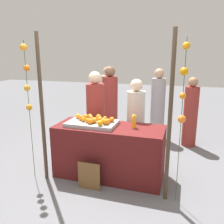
# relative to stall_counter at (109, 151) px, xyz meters

# --- Properties ---
(ground_plane) EXTENTS (24.00, 24.00, 0.00)m
(ground_plane) POSITION_rel_stall_counter_xyz_m (0.00, 0.00, -0.43)
(ground_plane) COLOR slate
(stall_counter) EXTENTS (1.75, 0.71, 0.86)m
(stall_counter) POSITION_rel_stall_counter_xyz_m (0.00, 0.00, 0.00)
(stall_counter) COLOR #5B1919
(stall_counter) RESTS_ON ground_plane
(orange_tray) EXTENTS (0.80, 0.50, 0.06)m
(orange_tray) POSITION_rel_stall_counter_xyz_m (-0.28, -0.02, 0.46)
(orange_tray) COLOR #9EA0A5
(orange_tray) RESTS_ON stall_counter
(orange_0) EXTENTS (0.08, 0.08, 0.08)m
(orange_0) POSITION_rel_stall_counter_xyz_m (-0.44, 0.09, 0.53)
(orange_0) COLOR orange
(orange_0) RESTS_ON orange_tray
(orange_1) EXTENTS (0.09, 0.09, 0.09)m
(orange_1) POSITION_rel_stall_counter_xyz_m (-0.22, 0.11, 0.53)
(orange_1) COLOR orange
(orange_1) RESTS_ON orange_tray
(orange_2) EXTENTS (0.08, 0.08, 0.08)m
(orange_2) POSITION_rel_stall_counter_xyz_m (-0.08, -0.06, 0.53)
(orange_2) COLOR orange
(orange_2) RESTS_ON orange_tray
(orange_3) EXTENTS (0.07, 0.07, 0.07)m
(orange_3) POSITION_rel_stall_counter_xyz_m (-0.33, -0.10, 0.53)
(orange_3) COLOR orange
(orange_3) RESTS_ON orange_tray
(orange_4) EXTENTS (0.08, 0.08, 0.08)m
(orange_4) POSITION_rel_stall_counter_xyz_m (-0.10, 0.08, 0.53)
(orange_4) COLOR orange
(orange_4) RESTS_ON orange_tray
(orange_5) EXTENTS (0.08, 0.08, 0.08)m
(orange_5) POSITION_rel_stall_counter_xyz_m (-0.38, 0.13, 0.53)
(orange_5) COLOR orange
(orange_5) RESTS_ON orange_tray
(orange_6) EXTENTS (0.08, 0.08, 0.08)m
(orange_6) POSITION_rel_stall_counter_xyz_m (-0.34, 0.07, 0.53)
(orange_6) COLOR orange
(orange_6) RESTS_ON orange_tray
(orange_7) EXTENTS (0.08, 0.08, 0.08)m
(orange_7) POSITION_rel_stall_counter_xyz_m (-0.01, -0.04, 0.53)
(orange_7) COLOR orange
(orange_7) RESTS_ON orange_tray
(orange_8) EXTENTS (0.07, 0.07, 0.07)m
(orange_8) POSITION_rel_stall_counter_xyz_m (-0.42, -0.06, 0.53)
(orange_8) COLOR orange
(orange_8) RESTS_ON orange_tray
(orange_9) EXTENTS (0.09, 0.09, 0.09)m
(orange_9) POSITION_rel_stall_counter_xyz_m (-0.02, -0.12, 0.53)
(orange_9) COLOR orange
(orange_9) RESTS_ON orange_tray
(orange_10) EXTENTS (0.09, 0.09, 0.09)m
(orange_10) POSITION_rel_stall_counter_xyz_m (-0.08, -0.20, 0.53)
(orange_10) COLOR orange
(orange_10) RESTS_ON orange_tray
(orange_11) EXTENTS (0.09, 0.09, 0.09)m
(orange_11) POSITION_rel_stall_counter_xyz_m (-0.22, -0.08, 0.53)
(orange_11) COLOR orange
(orange_11) RESTS_ON orange_tray
(orange_12) EXTENTS (0.09, 0.09, 0.09)m
(orange_12) POSITION_rel_stall_counter_xyz_m (-0.26, -0.15, 0.53)
(orange_12) COLOR orange
(orange_12) RESTS_ON orange_tray
(orange_13) EXTENTS (0.08, 0.08, 0.08)m
(orange_13) POSITION_rel_stall_counter_xyz_m (-0.58, 0.08, 0.53)
(orange_13) COLOR orange
(orange_13) RESTS_ON orange_tray
(orange_14) EXTENTS (0.09, 0.09, 0.09)m
(orange_14) POSITION_rel_stall_counter_xyz_m (-0.49, -0.00, 0.53)
(orange_14) COLOR orange
(orange_14) RESTS_ON orange_tray
(orange_15) EXTENTS (0.09, 0.09, 0.09)m
(orange_15) POSITION_rel_stall_counter_xyz_m (-0.15, -0.02, 0.53)
(orange_15) COLOR orange
(orange_15) RESTS_ON orange_tray
(orange_16) EXTENTS (0.08, 0.08, 0.08)m
(orange_16) POSITION_rel_stall_counter_xyz_m (0.03, 0.04, 0.53)
(orange_16) COLOR orange
(orange_16) RESTS_ON orange_tray
(juice_bottle) EXTENTS (0.07, 0.07, 0.21)m
(juice_bottle) POSITION_rel_stall_counter_xyz_m (0.39, 0.04, 0.53)
(juice_bottle) COLOR #F6A125
(juice_bottle) RESTS_ON stall_counter
(chalkboard_sign) EXTENTS (0.35, 0.03, 0.44)m
(chalkboard_sign) POSITION_rel_stall_counter_xyz_m (-0.16, -0.49, -0.22)
(chalkboard_sign) COLOR brown
(chalkboard_sign) RESTS_ON ground_plane
(vendor_left) EXTENTS (0.34, 0.34, 1.68)m
(vendor_left) POSITION_rel_stall_counter_xyz_m (-0.45, 0.55, 0.35)
(vendor_left) COLOR maroon
(vendor_left) RESTS_ON ground_plane
(vendor_right) EXTENTS (0.31, 0.31, 1.57)m
(vendor_right) POSITION_rel_stall_counter_xyz_m (0.32, 0.54, 0.30)
(vendor_right) COLOR beige
(vendor_right) RESTS_ON ground_plane
(crowd_person_0) EXTENTS (0.30, 0.30, 1.51)m
(crowd_person_0) POSITION_rel_stall_counter_xyz_m (1.27, 1.79, 0.28)
(crowd_person_0) COLOR maroon
(crowd_person_0) RESTS_ON ground_plane
(crowd_person_1) EXTENTS (0.33, 0.33, 1.64)m
(crowd_person_1) POSITION_rel_stall_counter_xyz_m (-0.86, 2.50, 0.34)
(crowd_person_1) COLOR beige
(crowd_person_1) RESTS_ON ground_plane
(crowd_person_2) EXTENTS (0.33, 0.33, 1.66)m
(crowd_person_2) POSITION_rel_stall_counter_xyz_m (0.53, 2.06, 0.34)
(crowd_person_2) COLOR #99999E
(crowd_person_2) RESTS_ON ground_plane
(crowd_person_3) EXTENTS (0.34, 0.34, 1.72)m
(crowd_person_3) POSITION_rel_stall_counter_xyz_m (-0.49, 1.59, 0.37)
(crowd_person_3) COLOR maroon
(crowd_person_3) RESTS_ON ground_plane
(canopy_post_left) EXTENTS (0.06, 0.06, 2.29)m
(canopy_post_left) POSITION_rel_stall_counter_xyz_m (-0.95, -0.39, 0.72)
(canopy_post_left) COLOR #473828
(canopy_post_left) RESTS_ON ground_plane
(canopy_post_right) EXTENTS (0.06, 0.06, 2.29)m
(canopy_post_right) POSITION_rel_stall_counter_xyz_m (0.95, -0.39, 0.72)
(canopy_post_right) COLOR #473828
(canopy_post_right) RESTS_ON ground_plane
(garland_strand_left) EXTENTS (0.11, 0.11, 2.17)m
(garland_strand_left) POSITION_rel_stall_counter_xyz_m (-1.17, -0.41, 1.21)
(garland_strand_left) COLOR #2D4C23
(garland_strand_left) RESTS_ON ground_plane
(garland_strand_right) EXTENTS (0.11, 0.12, 2.17)m
(garland_strand_right) POSITION_rel_stall_counter_xyz_m (1.09, -0.42, 1.14)
(garland_strand_right) COLOR #2D4C23
(garland_strand_right) RESTS_ON ground_plane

